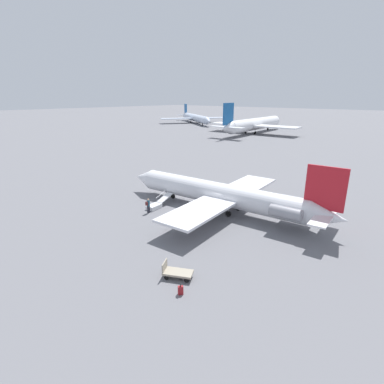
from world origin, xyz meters
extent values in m
plane|color=slate|center=(0.00, 0.00, 0.00)|extent=(600.00, 600.00, 0.00)
cylinder|color=silver|center=(0.00, 0.00, 2.03)|extent=(21.42, 4.69, 2.62)
cone|color=silver|center=(12.02, 1.19, 2.03)|extent=(3.12, 2.83, 2.56)
cone|color=silver|center=(-12.28, -1.21, 2.03)|extent=(3.64, 2.89, 2.56)
cube|color=red|center=(-11.60, -1.14, 4.78)|extent=(3.67, 0.57, 4.19)
cube|color=silver|center=(-11.96, -1.18, 2.29)|extent=(2.28, 7.45, 0.13)
cube|color=silver|center=(-1.63, 5.64, 1.83)|extent=(5.04, 9.30, 0.26)
cube|color=silver|center=(-0.49, -5.85, 1.83)|extent=(5.04, 9.30, 0.26)
cylinder|color=gray|center=(-8.89, 0.97, 2.22)|extent=(3.24, 1.48, 1.18)
cylinder|color=gray|center=(-8.53, -2.69, 2.22)|extent=(3.24, 1.48, 1.18)
cylinder|color=black|center=(6.88, 0.68, 0.32)|extent=(0.66, 0.22, 0.65)
cylinder|color=gray|center=(6.88, 0.68, 0.75)|extent=(0.12, 0.12, 0.20)
cylinder|color=black|center=(-2.23, 0.96, 0.32)|extent=(0.66, 0.22, 0.65)
cylinder|color=gray|center=(-2.23, 0.96, 0.75)|extent=(0.12, 0.12, 0.20)
cylinder|color=black|center=(-2.00, -1.38, 0.32)|extent=(0.66, 0.22, 0.65)
cylinder|color=gray|center=(-2.00, -1.38, 0.75)|extent=(0.12, 0.12, 0.20)
cylinder|color=silver|center=(79.09, -87.50, 2.57)|extent=(32.17, 22.54, 3.32)
cone|color=silver|center=(62.38, -76.62, 2.57)|extent=(4.83, 4.72, 3.25)
cone|color=silver|center=(96.08, -98.55, 2.57)|extent=(5.39, 5.08, 3.25)
cube|color=#145193|center=(95.35, -98.08, 6.05)|extent=(4.04, 2.76, 5.31)
cube|color=silver|center=(95.74, -98.34, 2.90)|extent=(6.73, 8.87, 0.17)
cube|color=silver|center=(75.55, -96.25, 2.32)|extent=(12.75, 15.64, 0.33)
cube|color=silver|center=(85.66, -80.72, 2.32)|extent=(12.75, 15.64, 0.33)
cylinder|color=black|center=(69.22, -81.08, 0.41)|extent=(0.80, 0.62, 0.82)
cylinder|color=#4C4C51|center=(69.22, -81.08, 0.95)|extent=(0.15, 0.15, 0.26)
cylinder|color=black|center=(81.31, -90.72, 0.41)|extent=(0.80, 0.62, 0.82)
cylinder|color=#4C4C51|center=(81.31, -90.72, 0.95)|extent=(0.15, 0.15, 0.26)
cylinder|color=black|center=(82.94, -88.22, 0.41)|extent=(0.80, 0.62, 0.82)
cylinder|color=#4C4C51|center=(82.94, -88.22, 0.95)|extent=(0.15, 0.15, 0.26)
cylinder|color=white|center=(36.15, -70.99, 3.22)|extent=(6.12, 34.53, 4.16)
cone|color=white|center=(37.27, -90.42, 3.22)|extent=(4.33, 4.80, 4.08)
cone|color=white|center=(35.02, -51.15, 3.22)|extent=(4.38, 5.63, 4.08)
cube|color=#145193|center=(35.08, -52.23, 7.59)|extent=(0.67, 5.84, 6.66)
cube|color=white|center=(35.04, -51.64, 3.64)|extent=(11.78, 3.16, 0.21)
cube|color=white|center=(45.33, -68.74, 2.91)|extent=(14.78, 7.47, 0.42)
cube|color=white|center=(26.78, -69.81, 2.91)|extent=(14.78, 7.47, 0.42)
cylinder|color=black|center=(36.79, -82.13, 0.51)|extent=(0.32, 1.04, 1.03)
cylinder|color=gray|center=(36.79, -82.13, 1.19)|extent=(0.19, 0.19, 0.32)
cylinder|color=black|center=(37.83, -67.45, 0.51)|extent=(0.32, 1.04, 1.03)
cylinder|color=gray|center=(37.83, -67.45, 1.19)|extent=(0.19, 0.19, 0.32)
cylinder|color=black|center=(34.09, -67.67, 0.51)|extent=(0.32, 1.04, 1.03)
cylinder|color=gray|center=(34.09, -67.67, 1.19)|extent=(0.19, 0.19, 0.32)
cube|color=silver|center=(5.93, 4.86, 0.25)|extent=(1.27, 1.90, 0.50)
cube|color=silver|center=(6.13, 2.87, 0.84)|extent=(1.12, 2.31, 0.79)
cube|color=silver|center=(6.58, 2.92, 1.34)|extent=(0.28, 2.21, 0.73)
cube|color=#23232D|center=(5.41, 6.17, 0.42)|extent=(0.23, 0.30, 0.85)
cylinder|color=#265972|center=(5.41, 6.17, 1.18)|extent=(0.36, 0.36, 0.65)
sphere|color=tan|center=(5.41, 6.17, 1.62)|extent=(0.24, 0.24, 0.24)
cube|color=#592323|center=(5.38, 6.44, 1.21)|extent=(0.30, 0.21, 0.44)
cube|color=#9E937F|center=(-6.28, 13.33, 0.44)|extent=(2.46, 2.00, 0.16)
cube|color=#9E937F|center=(-5.35, 13.83, 0.87)|extent=(0.59, 1.01, 0.70)
cylinder|color=black|center=(-5.81, 14.08, 0.18)|extent=(0.37, 0.27, 0.36)
cylinder|color=black|center=(-5.39, 13.31, 0.18)|extent=(0.37, 0.27, 0.36)
cylinder|color=black|center=(-7.17, 13.36, 0.18)|extent=(0.37, 0.27, 0.36)
cylinder|color=black|center=(-6.75, 12.58, 0.18)|extent=(0.37, 0.27, 0.36)
cube|color=maroon|center=(-7.78, 14.65, 0.32)|extent=(0.39, 0.42, 0.64)
cube|color=black|center=(-7.78, 14.65, 0.76)|extent=(0.12, 0.10, 0.24)
camera|label=1|loc=(-19.92, 27.21, 13.06)|focal=28.00mm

